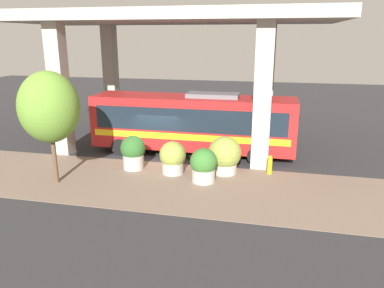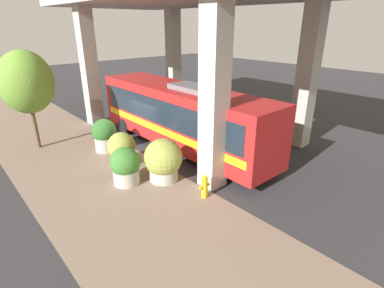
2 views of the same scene
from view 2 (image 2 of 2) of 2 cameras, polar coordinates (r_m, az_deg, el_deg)
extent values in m
plane|color=#2D2D30|center=(17.06, -11.20, -0.84)|extent=(80.00, 80.00, 0.00)
cube|color=#7A6656|center=(15.93, -20.49, -3.55)|extent=(6.00, 40.00, 0.02)
cube|color=#ADA89E|center=(11.78, 4.26, 8.54)|extent=(0.90, 0.90, 7.55)
cube|color=#ADA89E|center=(21.34, -18.96, 13.54)|extent=(0.90, 0.90, 7.55)
cube|color=#ADA89E|center=(17.39, 21.05, 11.57)|extent=(0.90, 0.90, 7.55)
cube|color=#ADA89E|center=(24.88, -3.56, 15.70)|extent=(0.90, 0.90, 7.55)
cube|color=#B21E1E|center=(16.17, -2.09, 5.59)|extent=(2.64, 11.79, 2.97)
cube|color=#19232D|center=(16.07, -2.11, 6.80)|extent=(2.68, 10.84, 1.31)
cube|color=yellow|center=(16.35, -2.06, 3.59)|extent=(2.68, 11.20, 0.36)
cube|color=slate|center=(14.91, 0.75, 10.54)|extent=(1.32, 2.95, 0.24)
cylinder|color=black|center=(19.24, -12.76, 3.28)|extent=(0.28, 1.00, 1.00)
cylinder|color=black|center=(20.46, -6.71, 4.82)|extent=(0.28, 1.00, 1.00)
cylinder|color=black|center=(13.29, 4.39, -4.93)|extent=(0.28, 1.00, 1.00)
cylinder|color=black|center=(15.00, 11.05, -2.01)|extent=(0.28, 1.00, 1.00)
cylinder|color=gold|center=(12.03, 2.39, -8.50)|extent=(0.25, 0.25, 0.81)
sphere|color=gold|center=(11.79, 2.43, -6.49)|extent=(0.23, 0.23, 0.23)
cylinder|color=gold|center=(11.86, 1.75, -8.29)|extent=(0.15, 0.11, 0.11)
cylinder|color=gold|center=(12.07, 3.03, -7.71)|extent=(0.15, 0.11, 0.11)
cylinder|color=#ADA89E|center=(15.09, -13.07, -2.81)|extent=(1.10, 1.10, 0.63)
sphere|color=olive|center=(14.82, -13.30, -0.39)|extent=(1.36, 1.36, 1.36)
sphere|color=#BF334C|center=(14.87, -12.56, -1.16)|extent=(0.39, 0.39, 0.39)
cylinder|color=#ADA89E|center=(13.37, -12.36, -6.04)|extent=(1.12, 1.12, 0.67)
sphere|color=#38722D|center=(13.06, -12.60, -3.36)|extent=(1.30, 1.30, 1.30)
sphere|color=orange|center=(13.12, -11.75, -4.15)|extent=(0.39, 0.39, 0.39)
cylinder|color=#ADA89E|center=(16.98, -16.14, 0.03)|extent=(1.09, 1.09, 0.79)
sphere|color=#2D6028|center=(16.72, -16.41, 2.43)|extent=(1.30, 1.30, 1.30)
sphere|color=orange|center=(16.75, -15.76, 1.78)|extent=(0.38, 0.38, 0.38)
cylinder|color=#ADA89E|center=(13.41, -5.39, -5.59)|extent=(1.26, 1.26, 0.63)
sphere|color=olive|center=(13.07, -5.51, -2.57)|extent=(1.68, 1.68, 1.68)
sphere|color=#993F8C|center=(13.18, -4.59, -3.69)|extent=(0.44, 0.44, 0.44)
cylinder|color=brown|center=(18.50, -27.78, 3.49)|extent=(0.21, 0.21, 2.85)
ellipsoid|color=olive|center=(18.01, -29.05, 10.25)|extent=(2.73, 2.73, 3.28)
camera|label=1|loc=(13.31, -97.70, -1.93)|focal=35.00mm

